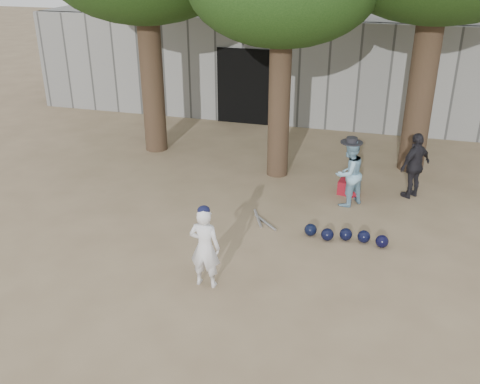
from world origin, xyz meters
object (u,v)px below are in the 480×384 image
(spectator_blue, at_px, (349,173))
(boy_player, at_px, (205,248))
(red_bag, at_px, (349,187))
(spectator_dark, at_px, (415,166))

(spectator_blue, bearing_deg, boy_player, 11.63)
(red_bag, bearing_deg, spectator_blue, -89.17)
(boy_player, xyz_separation_m, red_bag, (1.84, 4.03, -0.52))
(boy_player, distance_m, red_bag, 4.46)
(spectator_blue, height_order, red_bag, spectator_blue)
(boy_player, distance_m, spectator_blue, 3.96)
(boy_player, xyz_separation_m, spectator_blue, (1.85, 3.51, 0.02))
(boy_player, bearing_deg, spectator_blue, -116.75)
(spectator_dark, bearing_deg, spectator_blue, -18.52)
(spectator_dark, bearing_deg, boy_player, 4.60)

